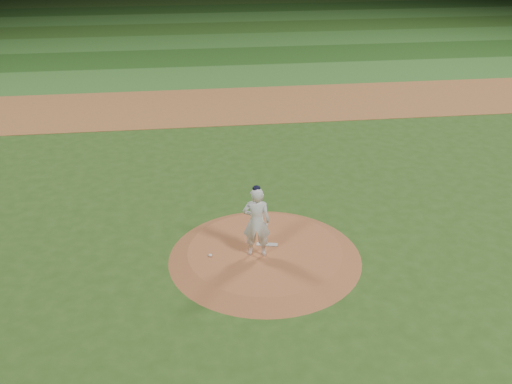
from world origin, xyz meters
TOP-DOWN VIEW (x-y plane):
  - ground at (0.00, 0.00)m, footprint 120.00×120.00m
  - infield_dirt_band at (0.00, 14.00)m, footprint 70.00×6.00m
  - outfield_stripe_0 at (0.00, 19.50)m, footprint 70.00×5.00m
  - outfield_stripe_1 at (0.00, 24.50)m, footprint 70.00×5.00m
  - outfield_stripe_2 at (0.00, 29.50)m, footprint 70.00×5.00m
  - outfield_stripe_3 at (0.00, 34.50)m, footprint 70.00×5.00m
  - outfield_stripe_4 at (0.00, 39.50)m, footprint 70.00×5.00m
  - outfield_stripe_5 at (0.00, 44.50)m, footprint 70.00×5.00m
  - pitchers_mound at (0.00, 0.00)m, footprint 5.50×5.50m
  - pitching_rubber at (0.10, 0.26)m, footprint 0.62×0.27m
  - rosin_bag at (-1.56, -0.12)m, footprint 0.11×0.11m
  - pitcher_on_mound at (-0.27, -0.19)m, footprint 0.82×0.60m

SIDE VIEW (x-z plane):
  - ground at x=0.00m, z-range 0.00..0.00m
  - outfield_stripe_0 at x=0.00m, z-range 0.00..0.02m
  - outfield_stripe_1 at x=0.00m, z-range 0.00..0.02m
  - outfield_stripe_2 at x=0.00m, z-range 0.00..0.02m
  - outfield_stripe_3 at x=0.00m, z-range 0.00..0.02m
  - outfield_stripe_4 at x=0.00m, z-range 0.00..0.02m
  - outfield_stripe_5 at x=0.00m, z-range 0.00..0.02m
  - infield_dirt_band at x=0.00m, z-range 0.00..0.02m
  - pitchers_mound at x=0.00m, z-range 0.00..0.25m
  - pitching_rubber at x=0.10m, z-range 0.25..0.28m
  - rosin_bag at x=-1.56m, z-range 0.25..0.31m
  - pitcher_on_mound at x=-0.27m, z-range 0.23..2.37m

